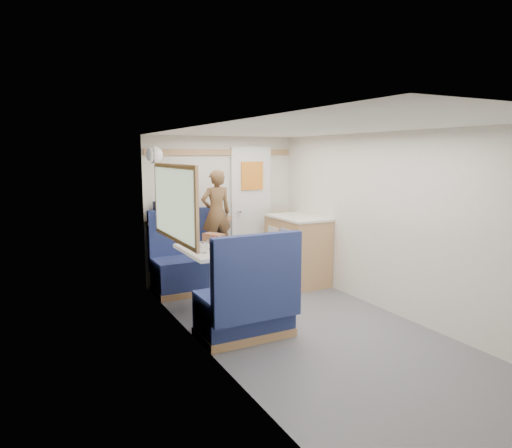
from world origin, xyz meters
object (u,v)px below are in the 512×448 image
orange_fruit (231,243)px  beer_glass (231,242)px  bench_near (247,308)px  duffel_bag (176,210)px  tray (228,248)px  bread_loaf (214,238)px  dome_light (154,155)px  tumbler_left (204,247)px  tumbler_right (210,244)px  galley_counter (297,249)px  salt_grinder (218,247)px  dinette_table (213,262)px  cheese_block (216,249)px  bench_far (188,268)px  wine_glass (214,240)px  person (216,213)px  pepper_grinder (218,244)px

orange_fruit → beer_glass: (0.03, 0.06, -0.01)m
bench_near → beer_glass: 1.01m
duffel_bag → tray: duffel_bag is taller
bread_loaf → orange_fruit: bearing=-83.8°
beer_glass → dome_light: bearing=125.9°
bread_loaf → duffel_bag: bearing=105.0°
beer_glass → orange_fruit: bearing=-116.5°
bench_near → dome_light: (-0.39, 1.71, 1.45)m
tumbler_left → tumbler_right: tumbler_left is taller
tray → tumbler_left: tumbler_left is taller
galley_counter → tray: (-1.31, -0.63, 0.26)m
tumbler_right → salt_grinder: 0.13m
tumbler_right → salt_grinder: (0.04, -0.12, -0.01)m
dinette_table → bench_near: bearing=-90.0°
cheese_block → salt_grinder: (0.03, 0.05, 0.01)m
cheese_block → tumbler_left: (-0.13, 0.03, 0.02)m
bench_far → cheese_block: size_ratio=10.01×
orange_fruit → dome_light: bearing=123.0°
cheese_block → wine_glass: size_ratio=0.62×
tumbler_right → person: bearing=63.1°
tumbler_right → bread_loaf: 0.40m
tray → pepper_grinder: bearing=130.4°
orange_fruit → pepper_grinder: orange_fruit is taller
dome_light → orange_fruit: size_ratio=2.49×
bench_far → tumbler_left: size_ratio=8.80×
wine_glass → bench_far: bearing=87.7°
tumbler_left → pepper_grinder: (0.24, 0.17, -0.01)m
orange_fruit → beer_glass: beer_glass is taller
dinette_table → duffel_bag: 1.21m
duffel_bag → wine_glass: bearing=-108.6°
wine_glass → beer_glass: wine_glass is taller
dome_light → galley_counter: dome_light is taller
duffel_bag → person: bearing=-58.0°
cheese_block → salt_grinder: bearing=55.2°
galley_counter → duffel_bag: 1.72m
bench_near → tray: (0.15, 0.79, 0.43)m
bench_far → tumbler_right: 1.00m
dome_light → tumbler_right: size_ratio=1.88×
tray → cheese_block: bearing=-148.7°
cheese_block → pepper_grinder: pepper_grinder is taller
pepper_grinder → bench_near: bearing=-95.1°
cheese_block → tumbler_right: tumbler_right is taller
dome_light → tray: size_ratio=0.64×
galley_counter → salt_grinder: size_ratio=10.53×
tumbler_left → wine_glass: bearing=-0.7°
bench_near → tumbler_left: 0.87m
bench_far → tray: bearing=-80.7°
tumbler_right → orange_fruit: bearing=-8.9°
bench_near → tray: 0.91m
duffel_bag → pepper_grinder: size_ratio=5.78×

